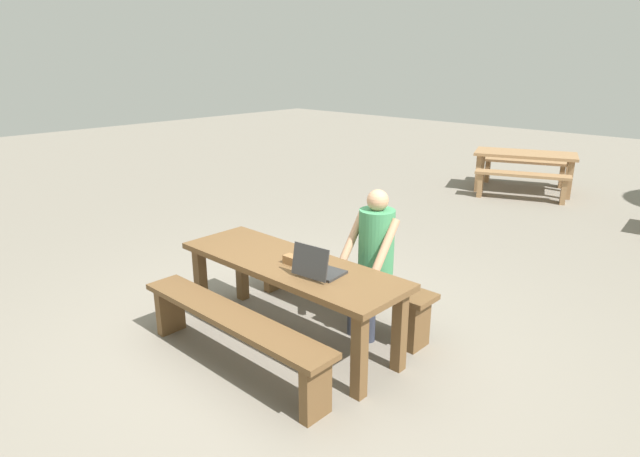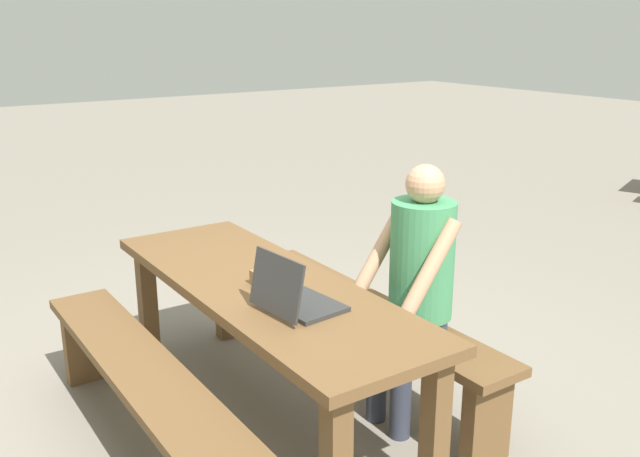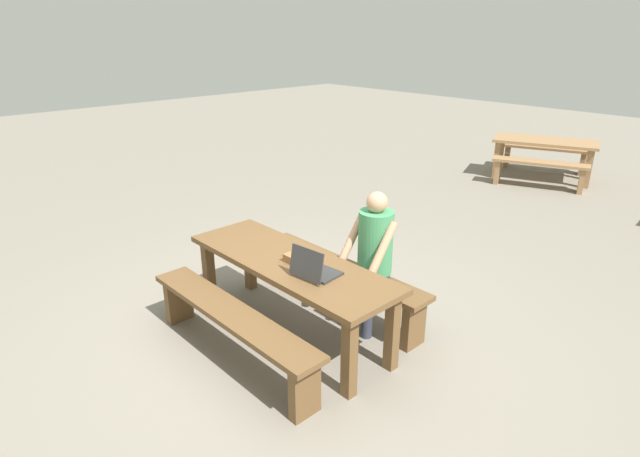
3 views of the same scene
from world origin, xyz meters
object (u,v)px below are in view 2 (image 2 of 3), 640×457
(picnic_table_front, at_px, (264,303))
(small_pouch, at_px, (264,280))
(person_seated, at_px, (415,277))
(laptop, at_px, (293,297))

(picnic_table_front, height_order, small_pouch, small_pouch)
(picnic_table_front, relative_size, person_seated, 1.62)
(picnic_table_front, bearing_deg, laptop, -9.31)
(laptop, distance_m, person_seated, 0.64)
(small_pouch, bearing_deg, person_seated, 58.91)
(laptop, bearing_deg, picnic_table_front, -14.98)
(picnic_table_front, relative_size, laptop, 5.93)
(picnic_table_front, xyz_separation_m, person_seated, (0.42, 0.58, 0.14))
(picnic_table_front, xyz_separation_m, laptop, (0.37, -0.06, 0.17))
(picnic_table_front, bearing_deg, small_pouch, -24.88)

